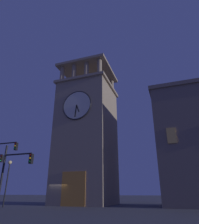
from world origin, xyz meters
TOP-DOWN VIEW (x-y plane):
  - ground_plane at (0.00, 0.00)m, footprint 200.00×200.00m
  - clocktower at (-2.13, -3.10)m, footprint 8.15×8.44m
  - traffic_signal_far at (-1.95, 11.39)m, footprint 2.77×0.41m
  - street_lamp at (4.66, 4.57)m, footprint 0.44×0.44m

SIDE VIEW (x-z plane):
  - ground_plane at x=0.00m, z-range 0.00..0.00m
  - traffic_signal_far at x=-1.95m, z-range 0.66..5.85m
  - street_lamp at x=4.66m, z-range 1.02..6.17m
  - clocktower at x=-2.13m, z-range -2.56..21.13m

